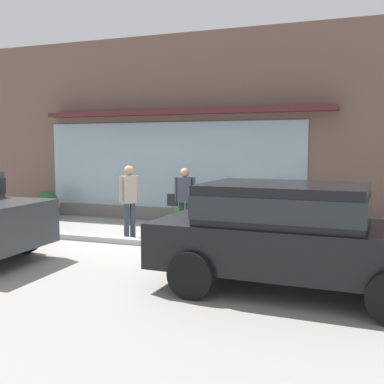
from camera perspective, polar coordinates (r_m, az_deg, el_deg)
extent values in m
plane|color=gray|center=(10.41, -7.19, -6.01)|extent=(60.00, 60.00, 0.00)
cube|color=#B2B2AD|center=(10.22, -7.71, -5.89)|extent=(14.00, 0.24, 0.12)
cube|color=brown|center=(13.13, -0.82, 7.65)|extent=(14.00, 0.36, 5.12)
cube|color=#8CA5B2|center=(13.10, -2.83, 2.90)|extent=(7.55, 0.03, 2.53)
cube|color=#4C1E23|center=(12.82, -1.40, 9.63)|extent=(8.15, 0.56, 0.12)
cube|color=#605E59|center=(13.05, -1.16, -2.81)|extent=(7.95, 0.20, 0.36)
cylinder|color=#B2B2B7|center=(10.65, 2.75, -5.55)|extent=(0.38, 0.38, 0.06)
cylinder|color=#B2B2B7|center=(10.59, 2.76, -3.89)|extent=(0.25, 0.25, 0.57)
sphere|color=#B2B2B7|center=(10.54, 2.77, -1.97)|extent=(0.27, 0.27, 0.27)
cylinder|color=#B2B2B7|center=(10.64, 1.90, -3.69)|extent=(0.10, 0.09, 0.09)
cylinder|color=#B2B2B7|center=(10.54, 3.62, -3.78)|extent=(0.10, 0.09, 0.09)
cylinder|color=#B2B2B7|center=(10.43, 2.48, -3.87)|extent=(0.09, 0.10, 0.09)
cylinder|color=#232328|center=(11.03, -1.29, -3.26)|extent=(0.12, 0.12, 0.78)
cylinder|color=#232328|center=(10.99, -0.44, -3.29)|extent=(0.12, 0.12, 0.78)
cube|color=#333847|center=(10.92, -0.87, 0.26)|extent=(0.35, 0.25, 0.58)
sphere|color=#A37556|center=(10.89, -0.87, 2.37)|extent=(0.21, 0.21, 0.21)
cylinder|color=#333847|center=(10.97, -1.94, 0.36)|extent=(0.08, 0.08, 0.56)
cylinder|color=#333847|center=(10.88, 0.21, 0.32)|extent=(0.08, 0.08, 0.56)
cube|color=black|center=(11.03, -2.37, -0.95)|extent=(0.25, 0.14, 0.28)
cylinder|color=#333847|center=(10.63, -7.94, -3.55)|extent=(0.12, 0.12, 0.81)
cylinder|color=#333847|center=(10.68, -7.19, -3.49)|extent=(0.12, 0.12, 0.81)
cube|color=#9E9384|center=(10.57, -7.61, 0.30)|extent=(0.34, 0.34, 0.61)
sphere|color=#A37556|center=(10.54, -7.64, 2.58)|extent=(0.22, 0.22, 0.22)
cylinder|color=#9E9384|center=(10.50, -8.59, 0.33)|extent=(0.08, 0.08, 0.58)
cylinder|color=#9E9384|center=(10.63, -6.65, 0.43)|extent=(0.08, 0.08, 0.58)
cube|color=black|center=(6.97, 12.72, -6.35)|extent=(4.19, 2.00, 0.66)
cube|color=black|center=(6.92, 11.14, -1.47)|extent=(2.33, 1.78, 0.60)
cube|color=#1E2328|center=(6.92, 11.14, -1.47)|extent=(2.37, 1.80, 0.33)
cylinder|color=black|center=(8.23, 4.95, -6.75)|extent=(0.67, 0.21, 0.66)
cylinder|color=black|center=(6.52, -0.12, -10.04)|extent=(0.67, 0.21, 0.66)
cylinder|color=black|center=(9.78, -19.53, -5.23)|extent=(0.61, 0.20, 0.61)
cylinder|color=#B7B2A3|center=(11.68, 18.94, -4.04)|extent=(0.43, 0.43, 0.39)
cone|color=#3D8442|center=(11.61, 19.02, -1.47)|extent=(0.39, 0.39, 0.67)
cylinder|color=#33473D|center=(12.35, -1.01, -3.39)|extent=(0.49, 0.49, 0.32)
sphere|color=#2D6B33|center=(12.29, -1.01, -1.37)|extent=(0.66, 0.66, 0.66)
cylinder|color=#9E6042|center=(11.76, 8.41, -3.87)|extent=(0.43, 0.43, 0.33)
sphere|color=#2D6B33|center=(11.70, 8.44, -1.64)|extent=(0.69, 0.69, 0.69)
cylinder|color=#B7B2A3|center=(14.44, -17.12, -2.58)|extent=(0.46, 0.46, 0.19)
sphere|color=#23562D|center=(14.39, -17.16, -1.12)|extent=(0.64, 0.64, 0.64)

